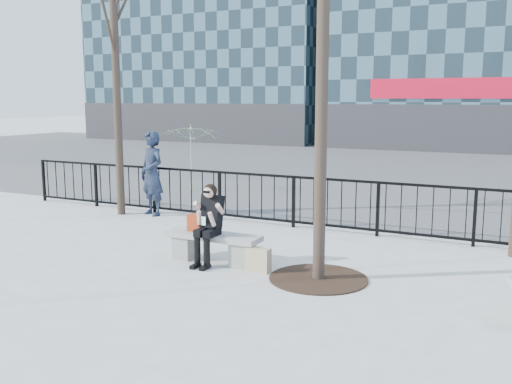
% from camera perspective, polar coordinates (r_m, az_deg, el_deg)
% --- Properties ---
extents(ground, '(120.00, 120.00, 0.00)m').
position_cam_1_polar(ground, '(9.65, -4.27, -6.98)').
color(ground, '#A7A6A1').
rests_on(ground, ground).
extents(street_surface, '(60.00, 23.00, 0.01)m').
position_cam_1_polar(street_surface, '(23.60, 14.56, 2.47)').
color(street_surface, '#474747').
rests_on(street_surface, ground).
extents(railing, '(14.00, 0.06, 1.10)m').
position_cam_1_polar(railing, '(12.14, 2.91, -0.90)').
color(railing, black).
rests_on(railing, ground).
extents(tree_left, '(2.80, 2.80, 6.50)m').
position_cam_1_polar(tree_left, '(13.80, -14.09, 18.05)').
color(tree_left, black).
rests_on(tree_left, ground).
extents(tree_grate, '(1.50, 1.50, 0.02)m').
position_cam_1_polar(tree_grate, '(8.78, 6.26, -8.59)').
color(tree_grate, black).
rests_on(tree_grate, ground).
extents(bench_main, '(1.65, 0.46, 0.49)m').
position_cam_1_polar(bench_main, '(9.57, -4.29, -5.25)').
color(bench_main, gray).
rests_on(bench_main, ground).
extents(seated_woman, '(0.50, 0.64, 1.34)m').
position_cam_1_polar(seated_woman, '(9.35, -4.81, -3.28)').
color(seated_woman, black).
rests_on(seated_woman, ground).
extents(handbag, '(0.35, 0.17, 0.29)m').
position_cam_1_polar(handbag, '(9.67, -5.82, -3.10)').
color(handbag, '#A43114').
rests_on(handbag, bench_main).
extents(shopping_bag, '(0.42, 0.19, 0.39)m').
position_cam_1_polar(shopping_bag, '(9.05, 0.22, -6.78)').
color(shopping_bag, '#C6BC8C').
rests_on(shopping_bag, ground).
extents(standing_man, '(0.84, 0.69, 1.96)m').
position_cam_1_polar(standing_man, '(13.46, -10.36, 1.82)').
color(standing_man, black).
rests_on(standing_man, ground).
extents(vendor_umbrella, '(2.42, 2.46, 1.97)m').
position_cam_1_polar(vendor_umbrella, '(16.90, -6.57, 3.42)').
color(vendor_umbrella, '#EDF937').
rests_on(vendor_umbrella, ground).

